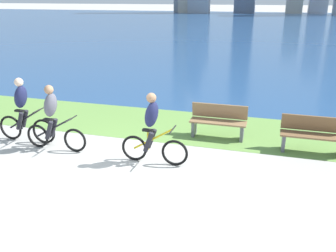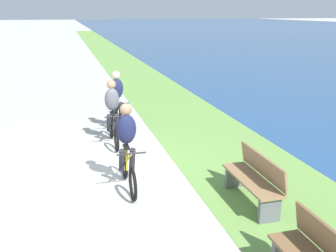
{
  "view_description": "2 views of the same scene",
  "coord_description": "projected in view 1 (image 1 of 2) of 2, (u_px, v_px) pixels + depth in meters",
  "views": [
    {
      "loc": [
        3.36,
        -6.28,
        3.64
      ],
      "look_at": [
        1.21,
        1.11,
        0.86
      ],
      "focal_mm": 38.8,
      "sensor_mm": 36.0,
      "label": 1
    },
    {
      "loc": [
        7.49,
        -0.09,
        3.26
      ],
      "look_at": [
        1.18,
        1.64,
        1.26
      ],
      "focal_mm": 40.38,
      "sensor_mm": 36.0,
      "label": 2
    }
  ],
  "objects": [
    {
      "name": "bench_near_path",
      "position": [
        218.0,
        121.0,
        9.75
      ],
      "size": [
        1.5,
        0.47,
        0.9
      ],
      "color": "olive",
      "rests_on": "ground"
    },
    {
      "name": "cyclist_distant_rear",
      "position": [
        23.0,
        111.0,
        9.34
      ],
      "size": [
        1.67,
        0.52,
        1.7
      ],
      "color": "black",
      "rests_on": "ground"
    },
    {
      "name": "bay_water_surface",
      "position": [
        251.0,
        25.0,
        47.79
      ],
      "size": [
        300.0,
        78.74,
        0.0
      ],
      "primitive_type": "cube",
      "color": "navy",
      "rests_on": "ground"
    },
    {
      "name": "cyclist_lead",
      "position": [
        152.0,
        129.0,
        8.1
      ],
      "size": [
        1.59,
        0.52,
        1.66
      ],
      "color": "black",
      "rests_on": "ground"
    },
    {
      "name": "grass_strip_bayside",
      "position": [
        152.0,
        123.0,
        10.97
      ],
      "size": [
        120.0,
        2.8,
        0.01
      ],
      "primitive_type": "cube",
      "color": "#6B9947",
      "rests_on": "ground"
    },
    {
      "name": "cyclist_trailing",
      "position": [
        52.0,
        118.0,
        8.84
      ],
      "size": [
        1.65,
        0.52,
        1.64
      ],
      "color": "black",
      "rests_on": "ground"
    },
    {
      "name": "bench_far_along_path",
      "position": [
        312.0,
        135.0,
        8.81
      ],
      "size": [
        1.5,
        0.47,
        0.9
      ],
      "color": "brown",
      "rests_on": "ground"
    },
    {
      "name": "ground_plane",
      "position": [
        100.0,
        175.0,
        7.79
      ],
      "size": [
        300.0,
        300.0,
        0.0
      ],
      "primitive_type": "plane",
      "color": "#B2AFA8"
    }
  ]
}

